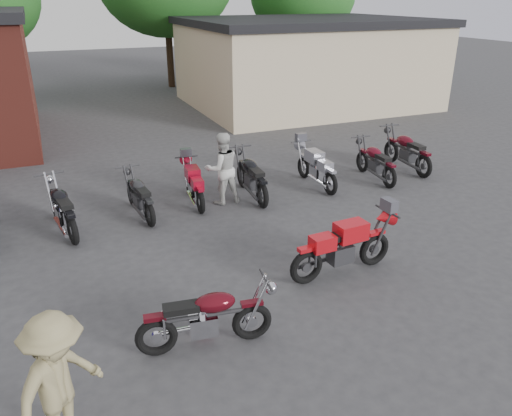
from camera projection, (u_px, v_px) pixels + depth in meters
name	position (u px, v px, depth m)	size (l,w,h in m)	color
ground	(275.00, 328.00, 7.65)	(90.00, 90.00, 0.00)	#353538
stucco_building	(305.00, 65.00, 22.70)	(10.00, 8.00, 3.50)	#C3AF8B
tree_2	(166.00, 1.00, 25.95)	(7.04, 7.04, 8.80)	#16521C
tree_3	(302.00, 11.00, 29.07)	(6.08, 6.08, 7.60)	#16521C
vintage_motorcycle	(207.00, 314.00, 7.05)	(1.91, 0.63, 1.11)	#480911
sportbike	(344.00, 244.00, 8.94)	(2.06, 0.68, 1.19)	red
helmet	(200.00, 329.00, 7.46)	(0.23, 0.23, 0.21)	#AE122C
person_light	(222.00, 169.00, 11.94)	(0.85, 0.66, 1.75)	beige
person_tan	(60.00, 385.00, 5.31)	(1.14, 0.66, 1.77)	#998C5E
row_bike_2	(62.00, 206.00, 10.59)	(2.01, 0.66, 1.17)	black
row_bike_3	(139.00, 194.00, 11.37)	(1.83, 0.61, 1.06)	black
row_bike_4	(194.00, 182.00, 12.08)	(1.81, 0.60, 1.05)	#AA0E26
row_bike_5	(251.00, 174.00, 12.42)	(2.05, 0.68, 1.19)	black
row_bike_6	(316.00, 165.00, 13.15)	(1.94, 0.64, 1.13)	gray
row_bike_7	(375.00, 160.00, 13.62)	(1.92, 0.63, 1.11)	#560A18
row_bike_8	(407.00, 149.00, 14.40)	(2.11, 0.70, 1.22)	#4B0914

